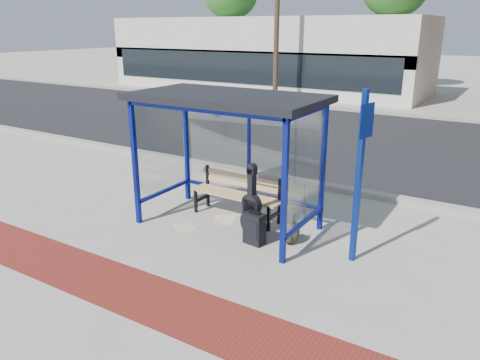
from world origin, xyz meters
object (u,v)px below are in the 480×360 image
Objects in this scene: guitar_bag at (252,211)px; backpack at (290,233)px; bench at (238,192)px; suitcase at (254,229)px.

backpack is at bearing 17.88° from guitar_bag.
backpack is (0.73, 0.04, -0.27)m from guitar_bag.
bench is 3.14× the size of suitcase.
bench is 1.50m from backpack.
guitar_bag reaches higher than bench.
suitcase is at bearing -44.01° from bench.
guitar_bag is 0.41m from suitcase.
suitcase is at bearing -38.22° from guitar_bag.
bench reaches higher than suitcase.
bench is 1.24m from suitcase.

